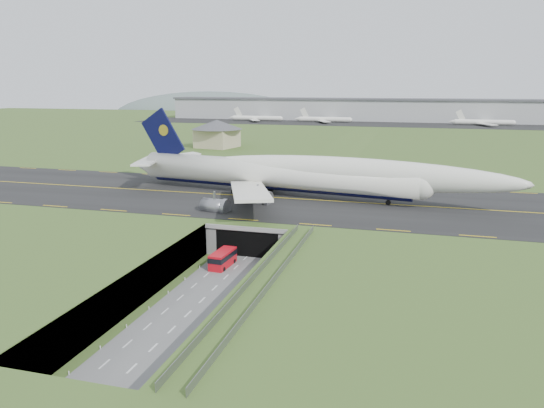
% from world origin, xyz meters
% --- Properties ---
extents(ground, '(900.00, 900.00, 0.00)m').
position_xyz_m(ground, '(0.00, 0.00, 0.00)').
color(ground, '#3F5A24').
rests_on(ground, ground).
extents(airfield_deck, '(800.00, 800.00, 6.00)m').
position_xyz_m(airfield_deck, '(0.00, 0.00, 3.00)').
color(airfield_deck, gray).
rests_on(airfield_deck, ground).
extents(trench_road, '(12.00, 75.00, 0.20)m').
position_xyz_m(trench_road, '(0.00, -7.50, 0.10)').
color(trench_road, slate).
rests_on(trench_road, ground).
extents(taxiway, '(800.00, 44.00, 0.18)m').
position_xyz_m(taxiway, '(0.00, 33.00, 6.09)').
color(taxiway, black).
rests_on(taxiway, airfield_deck).
extents(tunnel_portal, '(17.00, 22.30, 6.00)m').
position_xyz_m(tunnel_portal, '(0.00, 16.71, 3.33)').
color(tunnel_portal, gray).
rests_on(tunnel_portal, ground).
extents(guideway, '(3.00, 53.00, 7.05)m').
position_xyz_m(guideway, '(11.00, -19.11, 5.32)').
color(guideway, '#A8A8A3').
rests_on(guideway, ground).
extents(jumbo_jet, '(94.62, 60.36, 20.19)m').
position_xyz_m(jumbo_jet, '(3.75, 35.05, 11.43)').
color(jumbo_jet, white).
rests_on(jumbo_jet, ground).
extents(shuttle_tram, '(2.99, 7.01, 2.82)m').
position_xyz_m(shuttle_tram, '(-2.41, 1.95, 1.56)').
color(shuttle_tram, red).
rests_on(shuttle_tram, ground).
extents(service_building, '(24.11, 24.11, 11.25)m').
position_xyz_m(service_building, '(-50.24, 121.24, 12.67)').
color(service_building, '#BEB089').
rests_on(service_building, ground).
extents(cargo_terminal, '(320.00, 67.00, 15.60)m').
position_xyz_m(cargo_terminal, '(-0.15, 299.41, 13.96)').
color(cargo_terminal, '#B2B2B2').
rests_on(cargo_terminal, ground).
extents(distant_hills, '(700.00, 91.00, 60.00)m').
position_xyz_m(distant_hills, '(64.38, 430.00, -4.00)').
color(distant_hills, slate).
rests_on(distant_hills, ground).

